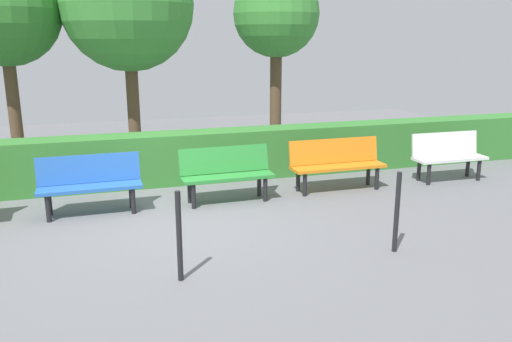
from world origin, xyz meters
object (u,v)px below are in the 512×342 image
bench_blue (90,182)px  tree_mid (127,5)px  bench_white (448,154)px  bench_orange (336,162)px  tree_far (3,10)px  bench_green (226,172)px  tree_near (276,16)px

bench_blue → tree_mid: (-0.90, -3.16, 2.66)m
bench_white → tree_mid: size_ratio=0.30×
bench_orange → tree_far: bearing=-31.3°
bench_white → bench_orange: same height
bench_green → tree_far: 5.45m
tree_near → tree_mid: size_ratio=0.89×
bench_orange → bench_green: bearing=2.6°
bench_green → tree_mid: 4.30m
bench_white → bench_blue: bearing=1.1°
bench_blue → tree_near: tree_near is taller
bench_orange → bench_blue: same height
tree_near → tree_mid: tree_mid is taller
bench_orange → bench_blue: (4.01, 0.06, -0.00)m
bench_orange → tree_near: size_ratio=0.41×
tree_mid → tree_far: size_ratio=1.08×
bench_green → bench_blue: bearing=-1.6°
bench_orange → tree_mid: (3.11, -3.09, 2.66)m
bench_green → tree_mid: bearing=-71.1°
bench_orange → bench_blue: size_ratio=1.10×
bench_green → tree_near: size_ratio=0.37×
bench_orange → bench_white: bearing=179.2°
bench_orange → tree_near: bearing=-90.8°
bench_orange → bench_green: size_ratio=1.11×
bench_white → bench_orange: size_ratio=0.83×
tree_mid → tree_near: bearing=-176.1°
bench_white → bench_orange: (2.21, -0.04, 0.01)m
bench_white → bench_blue: 6.22m
bench_orange → tree_mid: 5.13m
bench_green → bench_blue: (2.06, -0.02, 0.00)m
bench_blue → bench_orange: bearing=-179.9°
tree_near → bench_blue: bearing=39.7°
bench_white → bench_orange: bearing=-0.1°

